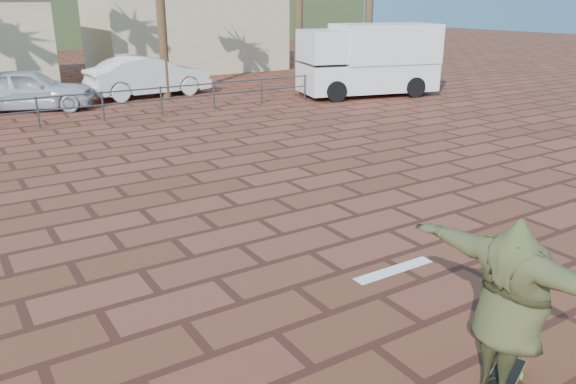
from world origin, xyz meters
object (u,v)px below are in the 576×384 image
object	(u,v)px
skateboarder	(510,307)
car_silver	(28,89)
car_white	(149,76)
campervan	(369,58)

from	to	relation	value
skateboarder	car_silver	xyz separation A→B (m)	(-1.36, 19.31, -0.28)
skateboarder	car_white	distance (m)	20.33
car_silver	car_white	bearing A→B (deg)	-62.88
skateboarder	car_silver	size ratio (longest dim) A/B	0.51
campervan	car_silver	world-z (taller)	campervan
skateboarder	car_silver	world-z (taller)	skateboarder
skateboarder	campervan	bearing A→B (deg)	-39.92
car_white	car_silver	bearing A→B (deg)	95.50
campervan	car_silver	distance (m)	13.18
campervan	skateboarder	bearing A→B (deg)	-111.80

